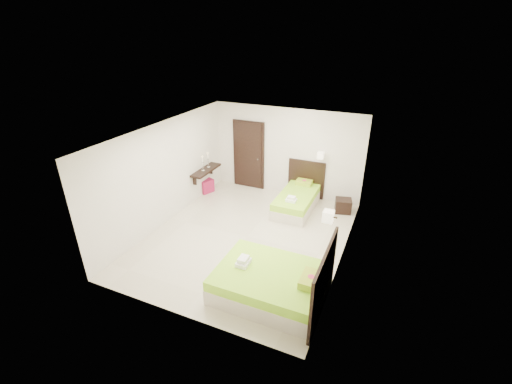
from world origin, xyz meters
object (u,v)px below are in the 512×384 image
at_px(bed_single, 297,199).
at_px(bed_double, 274,283).
at_px(nightstand, 343,206).
at_px(ottoman, 205,185).

xyz_separation_m(bed_single, bed_double, (0.65, -3.54, 0.02)).
distance_m(bed_single, nightstand, 1.26).
relative_size(nightstand, ottoman, 1.05).
relative_size(bed_double, ottoman, 4.98).
xyz_separation_m(bed_single, ottoman, (-2.94, -0.10, -0.07)).
height_order(nightstand, ottoman, ottoman).
relative_size(bed_double, nightstand, 4.74).
height_order(bed_double, nightstand, bed_double).
bearing_deg(bed_single, ottoman, -178.00).
distance_m(bed_single, bed_double, 3.60).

